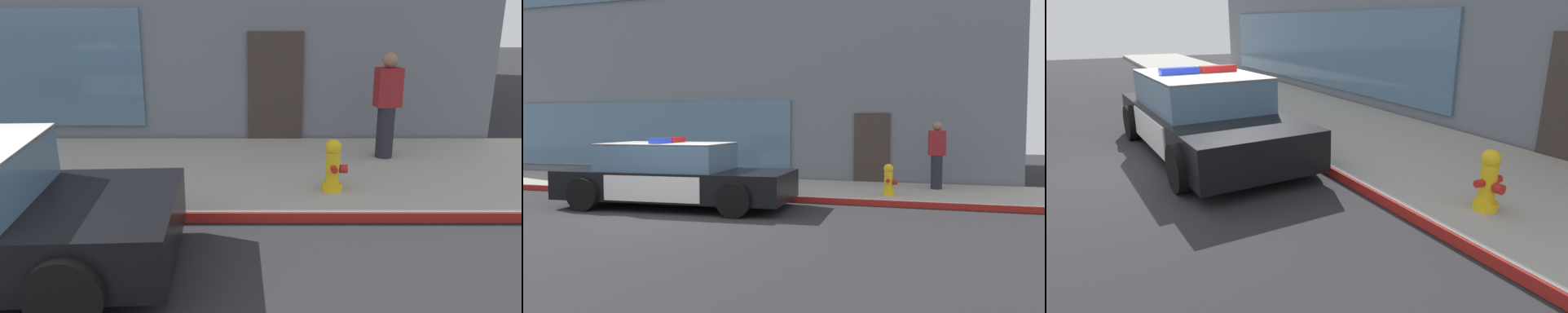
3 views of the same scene
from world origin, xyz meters
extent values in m
plane|color=#262628|center=(0.00, 0.00, 0.00)|extent=(48.00, 48.00, 0.00)
cube|color=#A39E93|center=(0.00, 4.23, 0.07)|extent=(48.00, 3.41, 0.15)
cube|color=maroon|center=(0.00, 2.51, 0.08)|extent=(28.80, 0.04, 0.14)
cube|color=slate|center=(-5.36, 5.95, 1.45)|extent=(11.99, 0.08, 2.10)
cube|color=black|center=(-0.56, 1.25, 0.50)|extent=(5.05, 2.15, 0.60)
cube|color=silver|center=(1.02, 1.33, 0.67)|extent=(1.78, 1.94, 0.05)
cube|color=silver|center=(-2.29, 1.16, 0.67)|extent=(1.48, 1.93, 0.05)
cube|color=silver|center=(-0.71, 2.20, 0.50)|extent=(2.08, 0.14, 0.51)
cube|color=silver|center=(-0.61, 0.28, 0.50)|extent=(2.08, 0.14, 0.51)
cube|color=yellow|center=(-0.71, 2.22, 0.50)|extent=(0.22, 0.02, 0.26)
cube|color=slate|center=(-0.76, 1.24, 1.07)|extent=(2.66, 1.84, 0.60)
cube|color=silver|center=(-0.76, 1.24, 1.36)|extent=(2.66, 1.84, 0.04)
cube|color=red|center=(-0.78, 1.58, 1.44)|extent=(0.23, 0.65, 0.11)
cube|color=blue|center=(-0.74, 0.90, 1.44)|extent=(0.23, 0.65, 0.11)
cylinder|color=black|center=(1.03, 2.28, 0.34)|extent=(0.69, 0.25, 0.68)
cylinder|color=black|center=(1.12, 0.38, 0.34)|extent=(0.69, 0.25, 0.68)
cylinder|color=black|center=(-2.24, 2.11, 0.34)|extent=(0.69, 0.25, 0.68)
cylinder|color=black|center=(-2.15, 0.21, 0.34)|extent=(0.69, 0.25, 0.68)
cylinder|color=gold|center=(3.75, 3.27, 0.20)|extent=(0.28, 0.28, 0.10)
cylinder|color=gold|center=(3.75, 3.27, 0.47)|extent=(0.19, 0.19, 0.45)
sphere|color=gold|center=(3.75, 3.27, 0.77)|extent=(0.22, 0.22, 0.22)
cylinder|color=#B21E19|center=(3.75, 3.27, 0.84)|extent=(0.06, 0.06, 0.05)
cylinder|color=#B21E19|center=(3.75, 3.13, 0.50)|extent=(0.09, 0.10, 0.09)
cylinder|color=#B21E19|center=(3.75, 3.42, 0.50)|extent=(0.09, 0.10, 0.09)
cylinder|color=#B21E19|center=(3.90, 3.27, 0.46)|extent=(0.10, 0.12, 0.12)
camera|label=1|loc=(2.77, -3.44, 2.77)|focal=35.84mm
camera|label=2|loc=(4.79, -8.39, 1.78)|focal=34.60mm
camera|label=3|loc=(6.89, -0.78, 2.24)|focal=30.22mm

